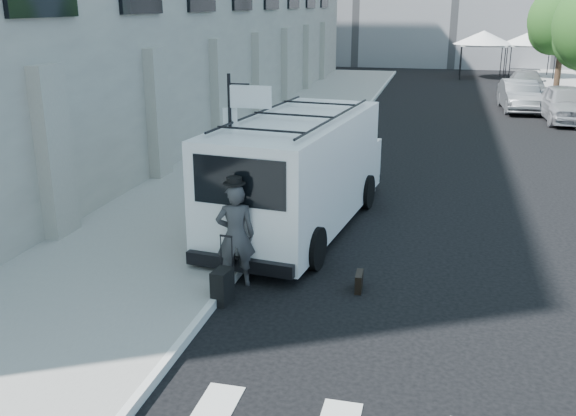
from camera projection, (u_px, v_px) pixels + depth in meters
The scene contains 13 objects.
ground at pixel (325, 328), 10.29m from camera, with size 120.00×120.00×0.00m, color black.
sidewalk_left at pixel (293, 130), 26.03m from camera, with size 4.50×48.00×0.15m, color gray.
sign_pole at pixel (241, 124), 12.97m from camera, with size 1.03×0.07×3.50m.
tree_far at pixel (562, 23), 34.40m from camera, with size 3.80×3.83×6.03m.
tent_left at pixel (484, 38), 43.76m from camera, with size 4.00×4.00×3.20m.
tent_right at pixel (532, 38), 43.51m from camera, with size 4.00×4.00×3.20m.
businessman at pixel (236, 235), 11.60m from camera, with size 0.71×0.46×1.94m, color #39393C.
briefcase at pixel (359, 282), 11.61m from camera, with size 0.12×0.44×0.34m, color black.
suitcase at pixel (222, 286), 11.07m from camera, with size 0.32×0.46×1.19m.
cargo_van at pixel (300, 171), 14.60m from camera, with size 3.06×7.12×2.58m.
parked_car_a at pixel (565, 104), 28.00m from camera, with size 1.88×4.66×1.59m, color #A7A9AF.
parked_car_b at pixel (519, 96), 30.87m from camera, with size 1.55×4.44×1.46m, color slate.
parked_car_c at pixel (526, 84), 35.41m from camera, with size 1.96×4.83×1.40m, color gray.
Camera 1 is at (1.57, -9.09, 4.98)m, focal length 40.00 mm.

